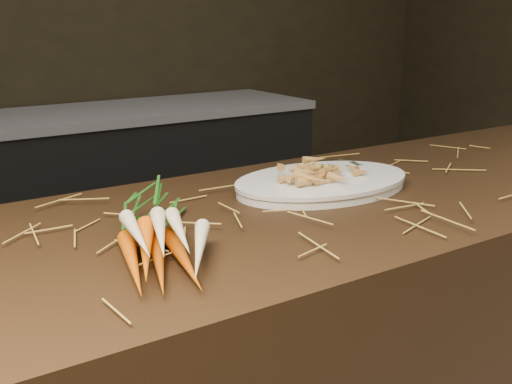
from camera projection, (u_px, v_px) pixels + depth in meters
main_counter at (333, 381)px, 1.50m from camera, size 2.40×0.70×0.90m
back_counter at (131, 192)px, 3.17m from camera, size 1.82×0.62×0.84m
straw_bedding at (340, 192)px, 1.38m from camera, size 1.40×0.60×0.02m
root_veg_bunch at (154, 222)px, 1.09m from camera, size 0.27×0.45×0.08m
serving_platter at (322, 184)px, 1.43m from camera, size 0.43×0.29×0.02m
roasted_veg_heap at (323, 169)px, 1.42m from camera, size 0.21×0.15×0.05m
serving_fork at (378, 172)px, 1.49m from camera, size 0.05×0.16×0.00m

